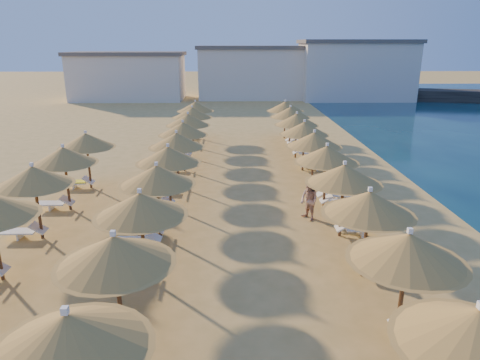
{
  "coord_description": "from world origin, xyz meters",
  "views": [
    {
      "loc": [
        -0.4,
        -15.64,
        7.58
      ],
      "look_at": [
        0.0,
        4.0,
        1.3
      ],
      "focal_mm": 32.0,
      "sensor_mm": 36.0,
      "label": 1
    }
  ],
  "objects_px": {
    "parasol_row_east": "(335,164)",
    "beachgoer_c": "(349,180)",
    "beachgoer_b": "(309,200)",
    "parasol_row_west": "(163,165)",
    "jetty": "(430,95)"
  },
  "relations": [
    {
      "from": "parasol_row_east",
      "to": "beachgoer_c",
      "type": "bearing_deg",
      "value": 63.01
    },
    {
      "from": "beachgoer_c",
      "to": "beachgoer_b",
      "type": "relative_size",
      "value": 1.04
    },
    {
      "from": "parasol_row_east",
      "to": "parasol_row_west",
      "type": "relative_size",
      "value": 1.0
    },
    {
      "from": "jetty",
      "to": "parasol_row_west",
      "type": "bearing_deg",
      "value": -112.29
    },
    {
      "from": "jetty",
      "to": "beachgoer_c",
      "type": "relative_size",
      "value": 15.83
    },
    {
      "from": "jetty",
      "to": "parasol_row_west",
      "type": "relative_size",
      "value": 0.79
    },
    {
      "from": "beachgoer_c",
      "to": "beachgoer_b",
      "type": "xyz_separation_m",
      "value": [
        -2.54,
        -2.88,
        -0.03
      ]
    },
    {
      "from": "parasol_row_east",
      "to": "beachgoer_b",
      "type": "bearing_deg",
      "value": 172.2
    },
    {
      "from": "jetty",
      "to": "parasol_row_east",
      "type": "height_order",
      "value": "parasol_row_east"
    },
    {
      "from": "parasol_row_west",
      "to": "beachgoer_b",
      "type": "bearing_deg",
      "value": 1.23
    },
    {
      "from": "jetty",
      "to": "beachgoer_c",
      "type": "distance_m",
      "value": 44.5
    },
    {
      "from": "parasol_row_east",
      "to": "beachgoer_b",
      "type": "relative_size",
      "value": 20.89
    },
    {
      "from": "jetty",
      "to": "beachgoer_c",
      "type": "height_order",
      "value": "beachgoer_c"
    },
    {
      "from": "parasol_row_east",
      "to": "beachgoer_b",
      "type": "distance_m",
      "value": 1.98
    },
    {
      "from": "parasol_row_east",
      "to": "parasol_row_west",
      "type": "distance_m",
      "value": 7.38
    }
  ]
}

